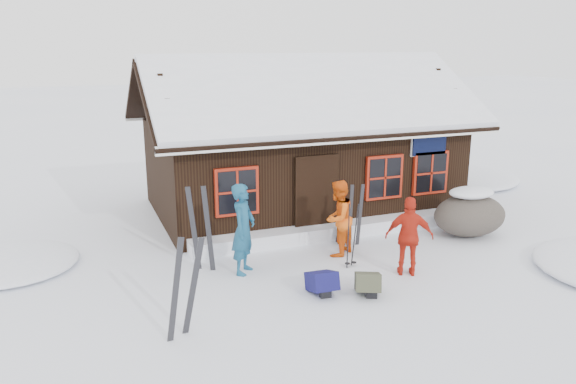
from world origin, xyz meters
name	(u,v)px	position (x,y,z in m)	size (l,w,h in m)	color
ground	(324,279)	(0.00, 0.00, 0.00)	(120.00, 120.00, 0.00)	white
mountain_hut	(299,154)	(1.50, 4.98, 1.58)	(8.90, 6.09, 4.42)	black
snow_drift	(341,229)	(1.50, 2.25, 0.17)	(7.60, 0.60, 0.35)	white
snow_mounds	(353,240)	(1.65, 1.86, 0.00)	(20.60, 13.20, 0.48)	white
skier_teal	(243,229)	(-1.42, 0.91, 0.96)	(0.70, 0.46, 1.91)	navy
skier_orange_left	(338,218)	(0.85, 1.13, 0.86)	(0.84, 0.65, 1.73)	#EB5B10
skier_orange_right	(409,236)	(1.71, -0.43, 0.83)	(0.97, 0.41, 1.66)	red
skier_crouched	(343,224)	(1.31, 1.76, 0.47)	(0.46, 0.30, 0.95)	black
boulder	(470,214)	(4.51, 1.14, 0.56)	(1.87, 1.41, 1.10)	#524A42
ski_pair_left	(184,289)	(-3.07, -1.26, 0.82)	(0.69, 0.21, 1.73)	black
ski_pair_mid	(201,230)	(-2.20, 1.39, 0.89)	(0.53, 0.26, 1.87)	black
ski_pair_right	(355,216)	(1.50, 1.52, 0.72)	(0.42, 0.07, 1.54)	black
ski_poles	(351,236)	(0.81, 0.38, 0.68)	(0.26, 0.13, 1.44)	black
backpack_blue	(322,285)	(-0.34, -0.64, 0.17)	(0.48, 0.64, 0.35)	#121149
backpack_olive	(367,286)	(0.46, -0.98, 0.17)	(0.47, 0.62, 0.34)	#3D402D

